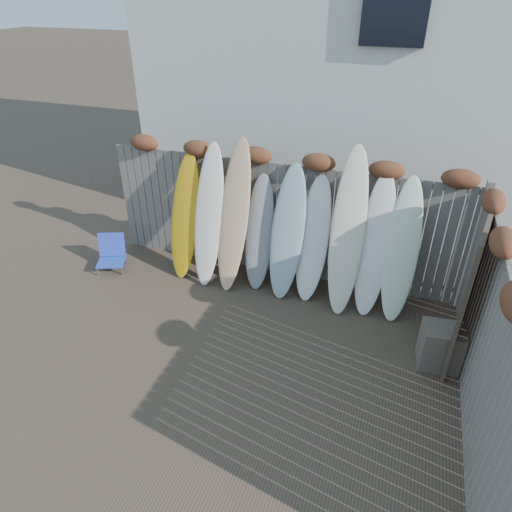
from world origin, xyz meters
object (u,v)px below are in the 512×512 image
(beach_chair, at_px, (111,253))
(lattice_panel, at_px, (468,292))
(surfboard_0, at_px, (185,217))
(wooden_crate, at_px, (440,346))

(beach_chair, xyz_separation_m, lattice_panel, (5.74, -0.33, 0.74))
(beach_chair, distance_m, surfboard_0, 1.58)
(beach_chair, xyz_separation_m, wooden_crate, (5.55, -0.66, 0.02))
(lattice_panel, bearing_deg, surfboard_0, -178.28)
(lattice_panel, distance_m, surfboard_0, 4.47)
(beach_chair, bearing_deg, lattice_panel, -3.33)
(lattice_panel, bearing_deg, beach_chair, -172.31)
(beach_chair, height_order, wooden_crate, beach_chair)
(beach_chair, height_order, surfboard_0, surfboard_0)
(wooden_crate, xyz_separation_m, surfboard_0, (-4.22, 1.05, 0.74))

